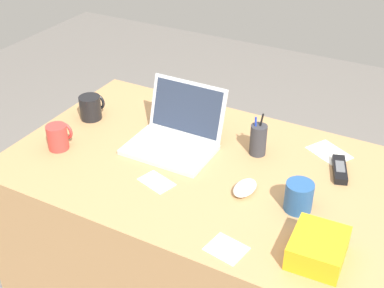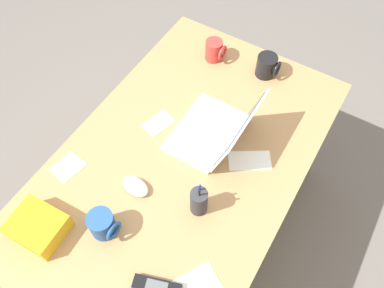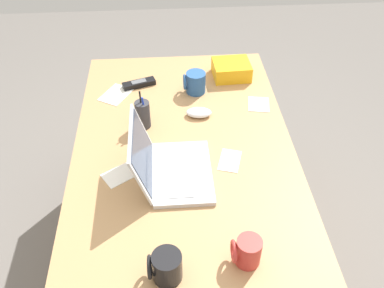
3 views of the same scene
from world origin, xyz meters
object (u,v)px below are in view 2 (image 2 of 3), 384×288
at_px(laptop, 216,131).
at_px(cordless_phone, 157,286).
at_px(coffee_mug_tall, 103,224).
at_px(pen_holder, 199,201).
at_px(coffee_mug_white, 267,66).
at_px(snack_bag, 38,227).
at_px(computer_mouse, 135,186).
at_px(coffee_mug_spare, 215,50).

height_order(laptop, cordless_phone, laptop).
relative_size(coffee_mug_tall, pen_holder, 0.60).
distance_m(laptop, coffee_mug_tall, 0.55).
relative_size(coffee_mug_white, coffee_mug_tall, 0.99).
xyz_separation_m(pen_holder, snack_bag, (0.35, -0.42, -0.02)).
xyz_separation_m(laptop, pen_holder, (0.29, 0.10, 0.02)).
distance_m(computer_mouse, cordless_phone, 0.36).
bearing_deg(coffee_mug_white, laptop, -3.22).
relative_size(computer_mouse, coffee_mug_white, 1.09).
distance_m(coffee_mug_white, pen_holder, 0.71).
xyz_separation_m(coffee_mug_white, pen_holder, (0.71, 0.08, 0.01)).
height_order(coffee_mug_white, pen_holder, pen_holder).
xyz_separation_m(laptop, coffee_mug_tall, (0.53, -0.13, 0.00)).
relative_size(computer_mouse, snack_bag, 0.63).
relative_size(laptop, pen_holder, 1.89).
bearing_deg(snack_bag, coffee_mug_white, 162.04).
relative_size(computer_mouse, coffee_mug_tall, 1.08).
bearing_deg(coffee_mug_tall, snack_bag, -57.65).
height_order(coffee_mug_spare, snack_bag, coffee_mug_spare).
height_order(laptop, computer_mouse, laptop).
xyz_separation_m(coffee_mug_white, cordless_phone, (1.01, 0.10, -0.04)).
relative_size(coffee_mug_white, cordless_phone, 0.62).
bearing_deg(pen_holder, coffee_mug_spare, -154.73).
distance_m(computer_mouse, coffee_mug_tall, 0.19).
bearing_deg(snack_bag, laptop, 153.61).
xyz_separation_m(coffee_mug_spare, snack_bag, (1.03, -0.10, -0.01)).
height_order(laptop, coffee_mug_spare, laptop).
height_order(laptop, coffee_mug_white, laptop).
height_order(computer_mouse, coffee_mug_spare, coffee_mug_spare).
bearing_deg(computer_mouse, cordless_phone, 52.03).
bearing_deg(computer_mouse, laptop, 163.83).
distance_m(laptop, snack_bag, 0.72).
bearing_deg(cordless_phone, snack_bag, -83.42).
relative_size(laptop, coffee_mug_tall, 3.16).
bearing_deg(laptop, coffee_mug_spare, -150.01).
distance_m(cordless_phone, pen_holder, 0.31).
distance_m(coffee_mug_tall, pen_holder, 0.33).
distance_m(laptop, cordless_phone, 0.61).
bearing_deg(computer_mouse, snack_bag, -25.82).
bearing_deg(cordless_phone, coffee_mug_white, -174.27).
height_order(coffee_mug_tall, snack_bag, coffee_mug_tall).
height_order(coffee_mug_white, coffee_mug_spare, coffee_mug_white).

